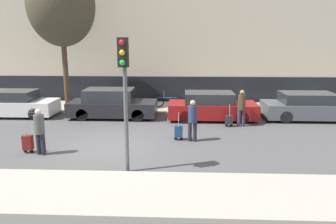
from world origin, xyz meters
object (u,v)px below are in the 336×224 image
object	(u,v)px
pedestrian_left	(40,129)
parked_car_2	(211,107)
pedestrian_center	(193,118)
parked_car_1	(112,104)
parked_car_0	(16,104)
parked_car_3	(309,107)
trolley_right	(229,120)
pedestrian_right	(242,106)
trolley_center	(179,131)
traffic_light	(124,79)
bare_tree_near_crossing	(61,5)
trolley_left	(28,143)
parked_bicycle	(167,101)

from	to	relation	value
pedestrian_left	parked_car_2	bearing A→B (deg)	56.33
pedestrian_center	parked_car_1	bearing A→B (deg)	149.51
parked_car_0	parked_car_3	xyz separation A→B (m)	(14.79, -0.04, 0.00)
parked_car_1	pedestrian_left	bearing A→B (deg)	-103.05
parked_car_1	pedestrian_left	world-z (taller)	pedestrian_left
parked_car_2	trolley_right	xyz separation A→B (m)	(0.70, -1.32, -0.33)
parked_car_0	parked_car_1	size ratio (longest dim) A/B	0.90
parked_car_0	pedestrian_left	bearing A→B (deg)	-56.71
parked_car_0	pedestrian_center	world-z (taller)	pedestrian_center
parked_car_3	pedestrian_right	size ratio (longest dim) A/B	2.71
trolley_center	trolley_right	world-z (taller)	trolley_center
traffic_light	bare_tree_near_crossing	bearing A→B (deg)	118.96
pedestrian_center	bare_tree_near_crossing	size ratio (longest dim) A/B	0.21
parked_car_1	pedestrian_center	xyz separation A→B (m)	(3.96, -3.80, 0.24)
trolley_center	parked_car_2	bearing A→B (deg)	65.56
parked_car_1	trolley_right	xyz separation A→B (m)	(5.69, -1.54, -0.37)
parked_car_2	trolley_left	xyz separation A→B (m)	(-6.81, -5.19, -0.27)
pedestrian_center	pedestrian_right	distance (m)	3.26
parked_car_2	parked_bicycle	size ratio (longest dim) A/B	2.43
parked_car_0	parked_car_1	world-z (taller)	parked_car_1
bare_tree_near_crossing	trolley_left	bearing A→B (deg)	-81.64
pedestrian_center	trolley_right	world-z (taller)	pedestrian_center
parked_car_2	parked_bicycle	distance (m)	3.24
parked_car_2	trolley_right	bearing A→B (deg)	-62.21
trolley_left	parked_car_0	bearing A→B (deg)	120.02
parked_car_3	pedestrian_center	world-z (taller)	pedestrian_center
trolley_left	bare_tree_near_crossing	xyz separation A→B (m)	(-1.03, 7.01, 5.27)
parked_car_2	trolley_left	world-z (taller)	parked_car_2
parked_car_0	trolley_right	size ratio (longest dim) A/B	3.76
pedestrian_left	trolley_center	xyz separation A→B (m)	(4.71, 1.88, -0.56)
trolley_left	trolley_center	size ratio (longest dim) A/B	1.04
parked_car_0	bare_tree_near_crossing	xyz separation A→B (m)	(2.12, 1.55, 5.01)
pedestrian_right	parked_car_3	bearing A→B (deg)	15.83
parked_car_2	pedestrian_left	xyz separation A→B (m)	(-6.28, -5.34, 0.27)
pedestrian_left	traffic_light	size ratio (longest dim) A/B	0.41
parked_car_1	parked_bicycle	xyz separation A→B (m)	(2.71, 2.08, -0.19)
trolley_left	pedestrian_center	bearing A→B (deg)	15.52
pedestrian_right	traffic_light	distance (m)	7.27
bare_tree_near_crossing	trolley_center	bearing A→B (deg)	-40.11
bare_tree_near_crossing	pedestrian_right	bearing A→B (deg)	-18.72
parked_bicycle	bare_tree_near_crossing	size ratio (longest dim) A/B	0.23
parked_car_2	parked_car_3	xyz separation A→B (m)	(4.83, 0.23, -0.01)
pedestrian_center	bare_tree_near_crossing	xyz separation A→B (m)	(-6.80, 5.41, 4.72)
parked_car_2	pedestrian_center	size ratio (longest dim) A/B	2.63
pedestrian_left	trolley_left	distance (m)	0.77
pedestrian_right	parked_car_2	bearing A→B (deg)	128.02
trolley_center	parked_bicycle	xyz separation A→B (m)	(-0.72, 5.75, 0.14)
parked_car_2	parked_bicycle	world-z (taller)	parked_car_2
pedestrian_center	bare_tree_near_crossing	distance (m)	9.89
pedestrian_left	trolley_left	xyz separation A→B (m)	(-0.53, 0.15, -0.54)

